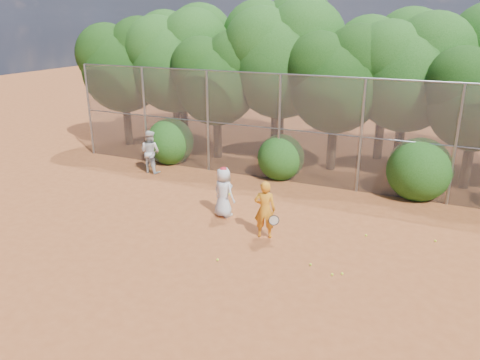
% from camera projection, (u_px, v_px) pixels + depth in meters
% --- Properties ---
extents(ground, '(80.00, 80.00, 0.00)m').
position_uv_depth(ground, '(235.00, 252.00, 12.43)').
color(ground, brown).
rests_on(ground, ground).
extents(fence_back, '(20.05, 0.09, 4.03)m').
position_uv_depth(fence_back, '(302.00, 130.00, 16.96)').
color(fence_back, gray).
rests_on(fence_back, ground).
extents(tree_0, '(4.38, 3.81, 6.00)m').
position_uv_depth(tree_0, '(124.00, 62.00, 21.74)').
color(tree_0, black).
rests_on(tree_0, ground).
extents(tree_1, '(4.64, 4.03, 6.35)m').
position_uv_depth(tree_1, '(176.00, 58.00, 21.12)').
color(tree_1, black).
rests_on(tree_1, ground).
extents(tree_2, '(3.99, 3.47, 5.47)m').
position_uv_depth(tree_2, '(218.00, 76.00, 19.73)').
color(tree_2, black).
rests_on(tree_2, ground).
extents(tree_3, '(4.89, 4.26, 6.70)m').
position_uv_depth(tree_3, '(283.00, 56.00, 19.34)').
color(tree_3, black).
rests_on(tree_3, ground).
extents(tree_4, '(4.19, 3.64, 5.73)m').
position_uv_depth(tree_4, '(338.00, 76.00, 18.06)').
color(tree_4, black).
rests_on(tree_4, ground).
extents(tree_5, '(4.51, 3.92, 6.17)m').
position_uv_depth(tree_5, '(409.00, 69.00, 17.67)').
color(tree_5, black).
rests_on(tree_5, ground).
extents(tree_6, '(3.86, 3.36, 5.29)m').
position_uv_depth(tree_6, '(480.00, 93.00, 16.02)').
color(tree_6, black).
rests_on(tree_6, ground).
extents(tree_9, '(4.83, 4.20, 6.62)m').
position_uv_depth(tree_9, '(183.00, 50.00, 23.43)').
color(tree_9, black).
rests_on(tree_9, ground).
extents(tree_10, '(5.15, 4.48, 7.06)m').
position_uv_depth(tree_10, '(279.00, 47.00, 21.55)').
color(tree_10, black).
rests_on(tree_10, ground).
extents(tree_11, '(4.64, 4.03, 6.35)m').
position_uv_depth(tree_11, '(388.00, 62.00, 19.40)').
color(tree_11, black).
rests_on(tree_11, ground).
extents(bush_0, '(2.00, 2.00, 2.00)m').
position_uv_depth(bush_0, '(170.00, 139.00, 19.87)').
color(bush_0, '#194611').
rests_on(bush_0, ground).
extents(bush_1, '(1.80, 1.80, 1.80)m').
position_uv_depth(bush_1, '(281.00, 155.00, 17.94)').
color(bush_1, '#194611').
rests_on(bush_1, ground).
extents(bush_2, '(2.20, 2.20, 2.20)m').
position_uv_depth(bush_2, '(420.00, 167.00, 15.92)').
color(bush_2, '#194611').
rests_on(bush_2, ground).
extents(player_yellow, '(0.84, 0.55, 1.67)m').
position_uv_depth(player_yellow, '(265.00, 210.00, 13.05)').
color(player_yellow, orange).
rests_on(player_yellow, ground).
extents(player_teen, '(0.89, 0.71, 1.61)m').
position_uv_depth(player_teen, '(224.00, 192.00, 14.45)').
color(player_teen, silver).
rests_on(player_teen, ground).
extents(player_white, '(0.92, 0.82, 1.71)m').
position_uv_depth(player_white, '(150.00, 152.00, 18.59)').
color(player_white, silver).
rests_on(player_white, ground).
extents(ball_0, '(0.07, 0.07, 0.07)m').
position_uv_depth(ball_0, '(311.00, 265.00, 11.75)').
color(ball_0, '#D0E329').
rests_on(ball_0, ground).
extents(ball_1, '(0.07, 0.07, 0.07)m').
position_uv_depth(ball_1, '(366.00, 235.00, 13.32)').
color(ball_1, '#D0E329').
rests_on(ball_1, ground).
extents(ball_2, '(0.07, 0.07, 0.07)m').
position_uv_depth(ball_2, '(342.00, 274.00, 11.33)').
color(ball_2, '#D0E329').
rests_on(ball_2, ground).
extents(ball_3, '(0.07, 0.07, 0.07)m').
position_uv_depth(ball_3, '(332.00, 274.00, 11.29)').
color(ball_3, '#D0E329').
rests_on(ball_3, ground).
extents(ball_4, '(0.07, 0.07, 0.07)m').
position_uv_depth(ball_4, '(218.00, 260.00, 11.98)').
color(ball_4, '#D0E329').
rests_on(ball_4, ground).
extents(ball_5, '(0.07, 0.07, 0.07)m').
position_uv_depth(ball_5, '(435.00, 241.00, 12.99)').
color(ball_5, '#D0E329').
rests_on(ball_5, ground).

